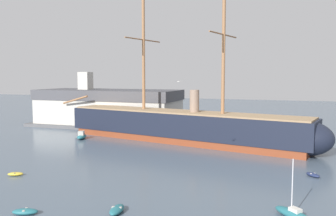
{
  "coord_description": "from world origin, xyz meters",
  "views": [
    {
      "loc": [
        16.6,
        -14.61,
        14.23
      ],
      "look_at": [
        -2.15,
        38.91,
        9.04
      ],
      "focal_mm": 38.03,
      "sensor_mm": 36.0,
      "label": 1
    }
  ],
  "objects": [
    {
      "name": "seagull_in_flight",
      "position": [
        2.08,
        31.0,
        13.42
      ],
      "size": [
        0.81,
        0.86,
        0.13
      ],
      "color": "silver"
    },
    {
      "name": "sailboat_mid_right",
      "position": [
        17.05,
        21.89,
        0.51
      ],
      "size": [
        4.36,
        4.13,
        6.01
      ],
      "color": "#236670",
      "rests_on": "ground"
    },
    {
      "name": "dockside_warehouse_left",
      "position": [
        -32.5,
        74.28,
        5.1
      ],
      "size": [
        43.33,
        18.67,
        15.23
      ],
      "color": "#565659",
      "rests_on": "ground"
    },
    {
      "name": "tall_ship",
      "position": [
        -5.93,
        57.87,
        3.43
      ],
      "size": [
        65.75,
        20.3,
        32.0
      ],
      "color": "brown",
      "rests_on": "ground"
    },
    {
      "name": "dinghy_foreground_left",
      "position": [
        -8.93,
        13.87,
        0.31
      ],
      "size": [
        2.86,
        2.0,
        0.62
      ],
      "color": "#236670",
      "rests_on": "ground"
    },
    {
      "name": "dinghy_alongside_stern",
      "position": [
        19.68,
        38.44,
        0.27
      ],
      "size": [
        2.29,
        2.37,
        0.54
      ],
      "color": "#1E284C",
      "rests_on": "ground"
    },
    {
      "name": "dinghy_near_centre",
      "position": [
        -0.26,
        17.42,
        0.34
      ],
      "size": [
        1.64,
        3.03,
        0.68
      ],
      "color": "#236670",
      "rests_on": "ground"
    },
    {
      "name": "motorboat_far_left",
      "position": [
        -27.93,
        53.61,
        0.64
      ],
      "size": [
        3.05,
        4.66,
        1.81
      ],
      "color": "#236670",
      "rests_on": "ground"
    },
    {
      "name": "dinghy_mid_left",
      "position": [
        -20.3,
        24.95,
        0.25
      ],
      "size": [
        2.33,
        1.77,
        0.51
      ],
      "color": "gold",
      "rests_on": "ground"
    },
    {
      "name": "dinghy_distant_centre",
      "position": [
        1.91,
        65.8,
        0.29
      ],
      "size": [
        2.15,
        2.64,
        0.57
      ],
      "color": "#236670",
      "rests_on": "ground"
    }
  ]
}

